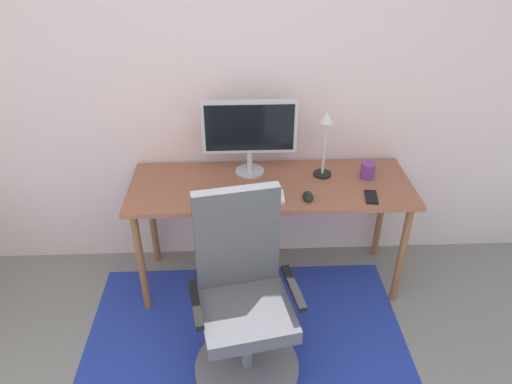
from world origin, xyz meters
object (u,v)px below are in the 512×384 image
Objects in this scene: coffee_cup at (368,170)px; desk_lamp at (326,135)px; office_chair at (244,311)px; desk at (271,194)px; cell_phone at (371,197)px; keyboard at (246,197)px; monitor at (249,130)px; computer_mouse at (308,196)px.

coffee_cup is 0.35m from desk_lamp.
desk is at bearing 64.37° from office_chair.
keyboard is at bearing -172.86° from cell_phone.
monitor reaches higher than cell_phone.
desk_lamp is at bearing 64.77° from computer_mouse.
computer_mouse is 0.73m from office_chair.
office_chair is at bearing -104.88° from desk.
keyboard is 4.38× the size of coffee_cup.
cell_phone is at bearing -97.64° from coffee_cup.
coffee_cup is (0.74, 0.21, 0.04)m from keyboard.
cell_phone is (0.68, -0.33, -0.28)m from monitor.
monitor is at bearing 163.04° from cell_phone.
desk_lamp is (0.45, -0.06, -0.01)m from monitor.
monitor is 0.45m from desk_lamp.
computer_mouse is (0.35, -0.02, 0.01)m from keyboard.
desk_lamp is 1.11m from office_chair.
desk is at bearing -164.20° from desk_lamp.
desk is 4.09× the size of desk_lamp.
cell_phone is at bearing -1.64° from keyboard.
desk is 0.41m from monitor.
desk is 0.59m from cell_phone.
monitor is 0.42m from keyboard.
monitor is 0.53m from computer_mouse.
desk is 0.76m from office_chair.
desk_lamp is (-0.24, 0.27, 0.27)m from cell_phone.
computer_mouse is 0.10× the size of office_chair.
monitor is at bearing 84.68° from keyboard.
keyboard is 0.63m from office_chair.
cell_phone is (0.71, -0.02, -0.00)m from keyboard.
computer_mouse is at bearing 42.37° from office_chair.
desk is 3.93× the size of keyboard.
keyboard is 1.04× the size of desk_lamp.
keyboard is 4.13× the size of computer_mouse.
coffee_cup is at bearing 29.99° from computer_mouse.
monitor is 0.54× the size of office_chair.
coffee_cup is at bearing 32.72° from office_chair.
coffee_cup is 1.14m from office_chair.
desk is 16.25× the size of computer_mouse.
computer_mouse is at bearing -2.78° from keyboard.
coffee_cup is at bearing 15.81° from keyboard.
office_chair reaches higher than computer_mouse.
monitor is at bearing 75.17° from office_chair.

